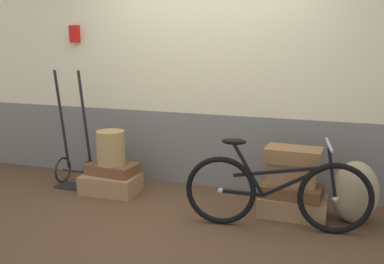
# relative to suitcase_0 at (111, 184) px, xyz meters

# --- Properties ---
(ground) EXTENTS (9.53, 5.20, 0.06)m
(ground) POSITION_rel_suitcase_0_xyz_m (0.91, -0.19, -0.13)
(ground) COLOR #513823
(station_building) EXTENTS (7.53, 0.74, 2.91)m
(station_building) POSITION_rel_suitcase_0_xyz_m (0.92, 0.65, 1.36)
(station_building) COLOR slate
(station_building) RESTS_ON ground
(suitcase_0) EXTENTS (0.62, 0.43, 0.20)m
(suitcase_0) POSITION_rel_suitcase_0_xyz_m (0.00, 0.00, 0.00)
(suitcase_0) COLOR #9E754C
(suitcase_0) RESTS_ON ground
(suitcase_1) EXTENTS (0.56, 0.39, 0.12)m
(suitcase_1) POSITION_rel_suitcase_0_xyz_m (0.01, 0.04, 0.16)
(suitcase_1) COLOR brown
(suitcase_1) RESTS_ON suitcase_0
(suitcase_2) EXTENTS (0.63, 0.37, 0.19)m
(suitcase_2) POSITION_rel_suitcase_0_xyz_m (1.95, 0.01, -0.01)
(suitcase_2) COLOR #9E754C
(suitcase_2) RESTS_ON ground
(suitcase_3) EXTENTS (0.59, 0.39, 0.12)m
(suitcase_3) POSITION_rel_suitcase_0_xyz_m (1.94, 0.02, 0.14)
(suitcase_3) COLOR brown
(suitcase_3) RESTS_ON suitcase_2
(suitcase_4) EXTENTS (0.46, 0.28, 0.22)m
(suitcase_4) POSITION_rel_suitcase_0_xyz_m (1.93, 0.05, 0.31)
(suitcase_4) COLOR #9E754C
(suitcase_4) RESTS_ON suitcase_3
(suitcase_5) EXTENTS (0.53, 0.33, 0.14)m
(suitcase_5) POSITION_rel_suitcase_0_xyz_m (1.94, 0.03, 0.49)
(suitcase_5) COLOR olive
(suitcase_5) RESTS_ON suitcase_4
(wicker_basket) EXTENTS (0.30, 0.30, 0.37)m
(wicker_basket) POSITION_rel_suitcase_0_xyz_m (0.00, 0.02, 0.40)
(wicker_basket) COLOR #A8844C
(wicker_basket) RESTS_ON suitcase_1
(luggage_trolley) EXTENTS (0.39, 0.37, 1.32)m
(luggage_trolley) POSITION_rel_suitcase_0_xyz_m (-0.53, 0.11, 0.20)
(luggage_trolley) COLOR black
(luggage_trolley) RESTS_ON ground
(burlap_sack) EXTENTS (0.41, 0.35, 0.58)m
(burlap_sack) POSITION_rel_suitcase_0_xyz_m (2.50, 0.04, 0.19)
(burlap_sack) COLOR #9E8966
(burlap_sack) RESTS_ON ground
(bicycle) EXTENTS (1.61, 0.46, 0.81)m
(bicycle) POSITION_rel_suitcase_0_xyz_m (1.84, -0.33, 0.24)
(bicycle) COLOR black
(bicycle) RESTS_ON ground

